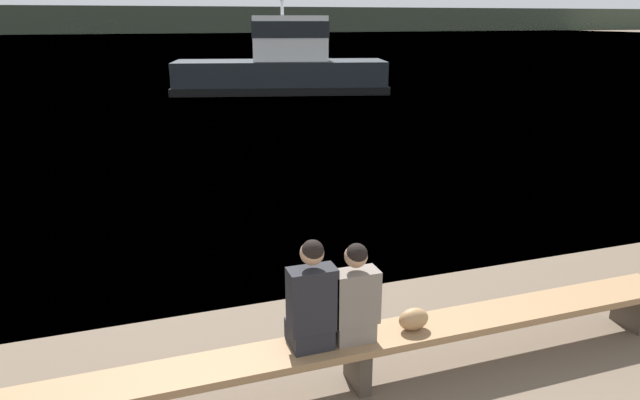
{
  "coord_description": "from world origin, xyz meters",
  "views": [
    {
      "loc": [
        -1.99,
        -0.61,
        3.28
      ],
      "look_at": [
        0.5,
        6.59,
        0.85
      ],
      "focal_mm": 32.0,
      "sensor_mm": 36.0,
      "label": 1
    }
  ],
  "objects_px": {
    "person_right": "(354,299)",
    "person_left": "(311,302)",
    "shopping_bag": "(414,319)",
    "bench_main": "(358,346)",
    "tugboat_red": "(283,69)"
  },
  "relations": [
    {
      "from": "person_left",
      "to": "tugboat_red",
      "type": "bearing_deg",
      "value": 75.14
    },
    {
      "from": "bench_main",
      "to": "person_right",
      "type": "xyz_separation_m",
      "value": [
        -0.05,
        0.01,
        0.49
      ]
    },
    {
      "from": "bench_main",
      "to": "person_right",
      "type": "relative_size",
      "value": 7.53
    },
    {
      "from": "shopping_bag",
      "to": "tugboat_red",
      "type": "distance_m",
      "value": 22.09
    },
    {
      "from": "person_left",
      "to": "shopping_bag",
      "type": "xyz_separation_m",
      "value": [
        1.0,
        -0.03,
        -0.34
      ]
    },
    {
      "from": "bench_main",
      "to": "shopping_bag",
      "type": "relative_size",
      "value": 24.21
    },
    {
      "from": "person_right",
      "to": "shopping_bag",
      "type": "xyz_separation_m",
      "value": [
        0.6,
        -0.03,
        -0.3
      ]
    },
    {
      "from": "shopping_bag",
      "to": "person_left",
      "type": "bearing_deg",
      "value": 178.54
    },
    {
      "from": "shopping_bag",
      "to": "tugboat_red",
      "type": "xyz_separation_m",
      "value": [
        4.72,
        21.58,
        0.47
      ]
    },
    {
      "from": "shopping_bag",
      "to": "person_right",
      "type": "bearing_deg",
      "value": 177.35
    },
    {
      "from": "tugboat_red",
      "to": "person_right",
      "type": "bearing_deg",
      "value": -179.33
    },
    {
      "from": "bench_main",
      "to": "tugboat_red",
      "type": "xyz_separation_m",
      "value": [
        5.27,
        21.55,
        0.66
      ]
    },
    {
      "from": "person_right",
      "to": "person_left",
      "type": "bearing_deg",
      "value": -179.68
    },
    {
      "from": "person_right",
      "to": "shopping_bag",
      "type": "distance_m",
      "value": 0.67
    },
    {
      "from": "shopping_bag",
      "to": "tugboat_red",
      "type": "relative_size",
      "value": 0.03
    }
  ]
}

